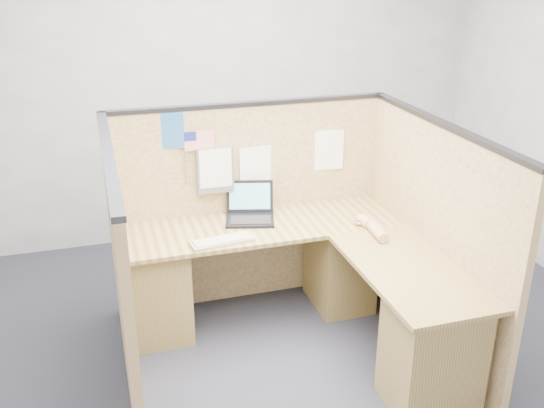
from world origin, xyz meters
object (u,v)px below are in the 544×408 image
object	(u,v)px
l_desk	(305,290)
keyboard	(222,241)
mouse	(362,222)
laptop	(247,210)

from	to	relation	value
l_desk	keyboard	world-z (taller)	keyboard
keyboard	l_desk	bearing A→B (deg)	-27.72
l_desk	mouse	xyz separation A→B (m)	(0.48, 0.19, 0.36)
laptop	mouse	xyz separation A→B (m)	(0.74, -0.35, -0.04)
keyboard	mouse	distance (m)	1.00
l_desk	keyboard	size ratio (longest dim) A/B	4.55
laptop	mouse	world-z (taller)	laptop
l_desk	mouse	bearing A→B (deg)	21.41
l_desk	keyboard	bearing A→B (deg)	159.88
mouse	laptop	bearing A→B (deg)	154.87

